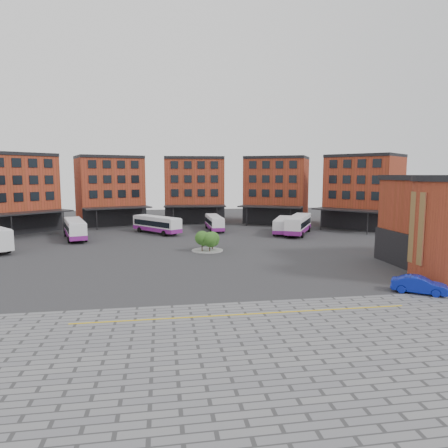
{
  "coord_description": "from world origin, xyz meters",
  "views": [
    {
      "loc": [
        -4.23,
        -42.84,
        10.67
      ],
      "look_at": [
        4.06,
        10.04,
        4.0
      ],
      "focal_mm": 32.0,
      "sensor_mm": 36.0,
      "label": 1
    }
  ],
  "objects": [
    {
      "name": "bus_d",
      "position": [
        5.66,
        32.11,
        1.53
      ],
      "size": [
        2.69,
        10.1,
        2.83
      ],
      "rotation": [
        0.0,
        0.0,
        0.02
      ],
      "color": "white",
      "rests_on": "ground"
    },
    {
      "name": "bus_f",
      "position": [
        19.86,
        24.87,
        1.82
      ],
      "size": [
        8.23,
        11.74,
        3.36
      ],
      "rotation": [
        0.0,
        0.0,
        -0.51
      ],
      "color": "white",
      "rests_on": "ground"
    },
    {
      "name": "blue_car",
      "position": [
        18.58,
        -11.02,
        0.78
      ],
      "size": [
        4.78,
        4.07,
        1.55
      ],
      "primitive_type": "imported",
      "rotation": [
        0.0,
        0.0,
        0.95
      ],
      "color": "#0C1C9D",
      "rests_on": "ground"
    },
    {
      "name": "ground",
      "position": [
        0.0,
        0.0,
        0.0
      ],
      "size": [
        160.0,
        160.0,
        0.0
      ],
      "primitive_type": "plane",
      "color": "#28282B",
      "rests_on": "ground"
    },
    {
      "name": "bus_b",
      "position": [
        -18.48,
        25.53,
        1.75
      ],
      "size": [
        5.79,
        11.74,
        3.23
      ],
      "rotation": [
        0.0,
        0.0,
        0.29
      ],
      "color": "white",
      "rests_on": "ground"
    },
    {
      "name": "bus_c",
      "position": [
        -5.19,
        29.8,
        1.69
      ],
      "size": [
        8.91,
        10.25,
        3.12
      ],
      "rotation": [
        0.0,
        0.0,
        0.67
      ],
      "color": "silver",
      "rests_on": "ground"
    },
    {
      "name": "main_building",
      "position": [
        -4.77,
        38.25,
        7.23
      ],
      "size": [
        94.14,
        42.48,
        14.6
      ],
      "color": "maroon",
      "rests_on": "ground"
    },
    {
      "name": "yellow_line",
      "position": [
        2.0,
        -14.0,
        0.03
      ],
      "size": [
        26.0,
        0.15,
        0.02
      ],
      "primitive_type": "cube",
      "color": "gold",
      "rests_on": "paving_zone"
    },
    {
      "name": "bus_e",
      "position": [
        17.42,
        26.52,
        1.53
      ],
      "size": [
        6.16,
        10.1,
        2.82
      ],
      "rotation": [
        0.0,
        0.0,
        -0.42
      ],
      "color": "silver",
      "rests_on": "ground"
    },
    {
      "name": "paving_zone",
      "position": [
        2.0,
        -22.0,
        0.01
      ],
      "size": [
        50.0,
        22.0,
        0.02
      ],
      "primitive_type": "cube",
      "color": "slate",
      "rests_on": "ground"
    },
    {
      "name": "tree_island",
      "position": [
        2.13,
        11.65,
        1.57
      ],
      "size": [
        4.4,
        4.4,
        2.94
      ],
      "color": "gray",
      "rests_on": "ground"
    }
  ]
}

